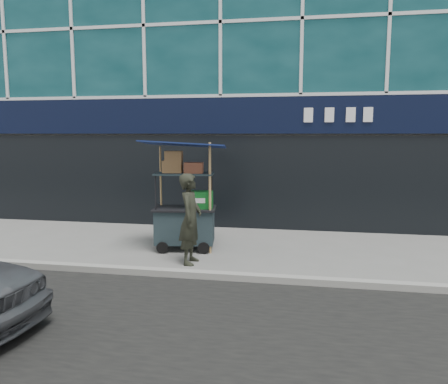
# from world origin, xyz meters

# --- Properties ---
(ground) EXTENTS (80.00, 80.00, 0.00)m
(ground) POSITION_xyz_m (0.00, 0.00, 0.00)
(ground) COLOR slate
(ground) RESTS_ON ground
(curb) EXTENTS (80.00, 0.18, 0.12)m
(curb) POSITION_xyz_m (0.00, -0.20, 0.06)
(curb) COLOR gray
(curb) RESTS_ON ground
(building) EXTENTS (16.00, 6.20, 12.00)m
(building) POSITION_xyz_m (0.00, 6.95, 6.02)
(building) COLOR slate
(building) RESTS_ON ground
(vendor_cart) EXTENTS (1.88, 1.44, 2.32)m
(vendor_cart) POSITION_xyz_m (-0.32, 1.59, 0.82)
(vendor_cart) COLOR #1A272C
(vendor_cart) RESTS_ON ground
(vendor_man) EXTENTS (0.42, 0.63, 1.71)m
(vendor_man) POSITION_xyz_m (0.03, 0.62, 0.86)
(vendor_man) COLOR black
(vendor_man) RESTS_ON ground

